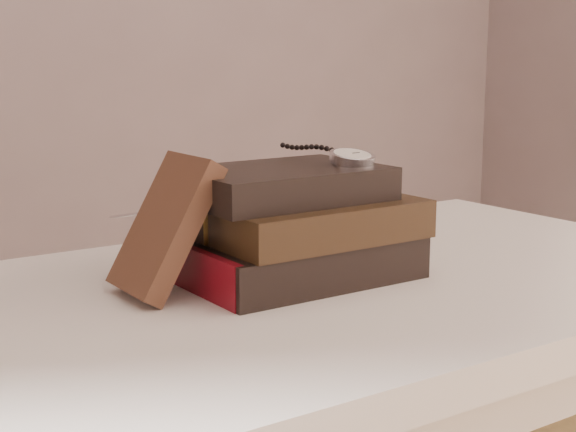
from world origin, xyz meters
TOP-DOWN VIEW (x-y plane):
  - table at (0.00, 0.35)m, footprint 1.00×0.60m
  - book_stack at (-0.05, 0.37)m, footprint 0.27×0.18m
  - journal at (-0.21, 0.39)m, footprint 0.10×0.10m
  - pocket_watch at (0.02, 0.36)m, footprint 0.05×0.16m
  - eyeglasses at (-0.14, 0.46)m, footprint 0.11×0.13m

SIDE VIEW (x-z plane):
  - table at x=0.00m, z-range 0.28..1.03m
  - book_stack at x=-0.05m, z-range 0.75..0.88m
  - eyeglasses at x=-0.14m, z-range 0.80..0.85m
  - journal at x=-0.21m, z-range 0.75..0.90m
  - pocket_watch at x=0.02m, z-range 0.88..0.90m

